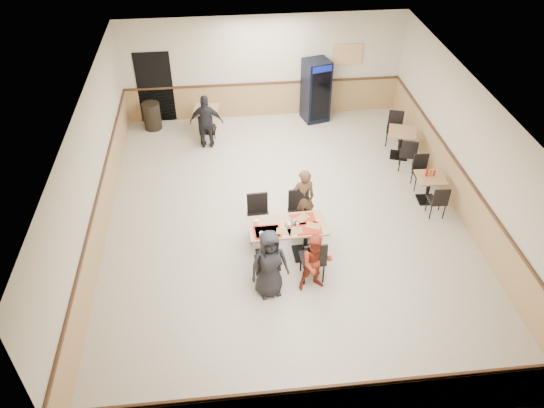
{
  "coord_description": "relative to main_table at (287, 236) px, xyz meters",
  "views": [
    {
      "loc": [
        -1.31,
        -9.17,
        7.69
      ],
      "look_at": [
        -0.36,
        -0.5,
        0.88
      ],
      "focal_mm": 35.0,
      "sensor_mm": 36.0,
      "label": 1
    }
  ],
  "objects": [
    {
      "name": "side_table_far_chair_south",
      "position": [
        3.47,
        2.89,
        -0.08
      ],
      "size": [
        0.56,
        0.56,
        0.95
      ],
      "primitive_type": null,
      "rotation": [
        0.0,
        0.0,
        2.8
      ],
      "color": "black",
      "rests_on": "ground"
    },
    {
      "name": "side_table_near_chair_north",
      "position": [
        3.54,
        2.07,
        -0.12
      ],
      "size": [
        0.42,
        0.42,
        0.86
      ],
      "primitive_type": null,
      "rotation": [
        0.0,
        0.0,
        -0.05
      ],
      "color": "black",
      "rests_on": "ground"
    },
    {
      "name": "side_table_near_chair_south",
      "position": [
        3.54,
        0.99,
        -0.12
      ],
      "size": [
        0.42,
        0.42,
        0.86
      ],
      "primitive_type": null,
      "rotation": [
        0.0,
        0.0,
        3.09
      ],
      "color": "black",
      "rests_on": "ground"
    },
    {
      "name": "ground",
      "position": [
        0.12,
        1.16,
        -0.55
      ],
      "size": [
        10.0,
        10.0,
        0.0
      ],
      "primitive_type": "plane",
      "color": "beige",
      "rests_on": "ground"
    },
    {
      "name": "side_table_far",
      "position": [
        3.47,
        3.49,
        -0.05
      ],
      "size": [
        0.89,
        0.89,
        0.75
      ],
      "rotation": [
        0.0,
        0.0,
        -0.34
      ],
      "color": "black",
      "rests_on": "ground"
    },
    {
      "name": "lone_diner",
      "position": [
        -1.57,
        4.54,
        0.2
      ],
      "size": [
        0.92,
        0.45,
        1.51
      ],
      "primitive_type": "imported",
      "rotation": [
        0.0,
        0.0,
        3.04
      ],
      "color": "black",
      "rests_on": "ground"
    },
    {
      "name": "side_table_near",
      "position": [
        3.54,
        1.53,
        -0.1
      ],
      "size": [
        0.66,
        0.66,
        0.68
      ],
      "rotation": [
        0.0,
        0.0,
        -0.05
      ],
      "color": "black",
      "rests_on": "ground"
    },
    {
      "name": "diner_man_opposite",
      "position": [
        0.47,
        0.96,
        0.18
      ],
      "size": [
        0.58,
        0.43,
        1.47
      ],
      "primitive_type": "imported",
      "rotation": [
        0.0,
        0.0,
        3.29
      ],
      "color": "brown",
      "rests_on": "ground"
    },
    {
      "name": "back_table",
      "position": [
        -1.57,
        5.36,
        -0.07
      ],
      "size": [
        0.78,
        0.78,
        0.73
      ],
      "rotation": [
        0.0,
        0.0,
        -0.16
      ],
      "color": "black",
      "rests_on": "ground"
    },
    {
      "name": "diner_woman_left",
      "position": [
        -0.47,
        -0.96,
        0.19
      ],
      "size": [
        0.81,
        0.61,
        1.49
      ],
      "primitive_type": "imported",
      "rotation": [
        0.0,
        0.0,
        0.2
      ],
      "color": "black",
      "rests_on": "ground"
    },
    {
      "name": "condiment_caddy",
      "position": [
        3.51,
        1.58,
        0.21
      ],
      "size": [
        0.23,
        0.06,
        0.2
      ],
      "color": "#A71E0B",
      "rests_on": "side_table_near"
    },
    {
      "name": "diner_woman_right",
      "position": [
        0.42,
        -0.93,
        0.1
      ],
      "size": [
        0.67,
        0.54,
        1.3
      ],
      "primitive_type": "imported",
      "rotation": [
        0.0,
        0.0,
        0.08
      ],
      "color": "maroon",
      "rests_on": "ground"
    },
    {
      "name": "side_table_far_chair_north",
      "position": [
        3.47,
        4.1,
        -0.08
      ],
      "size": [
        0.56,
        0.56,
        0.95
      ],
      "primitive_type": null,
      "rotation": [
        0.0,
        0.0,
        -0.34
      ],
      "color": "black",
      "rests_on": "ground"
    },
    {
      "name": "pepsi_cooler",
      "position": [
        1.58,
        5.75,
        0.35
      ],
      "size": [
        0.83,
        0.83,
        1.81
      ],
      "rotation": [
        0.0,
        0.0,
        0.25
      ],
      "color": "black",
      "rests_on": "ground"
    },
    {
      "name": "trash_bin",
      "position": [
        -3.13,
        5.71,
        -0.16
      ],
      "size": [
        0.5,
        0.5,
        0.78
      ],
      "primitive_type": "cylinder",
      "color": "black",
      "rests_on": "ground"
    },
    {
      "name": "main_table",
      "position": [
        0.0,
        0.0,
        0.0
      ],
      "size": [
        1.58,
        0.83,
        0.83
      ],
      "rotation": [
        0.0,
        0.0,
        0.04
      ],
      "color": "black",
      "rests_on": "ground"
    },
    {
      "name": "back_table_chair_lone",
      "position": [
        -1.57,
        4.78,
        -0.1
      ],
      "size": [
        0.49,
        0.49,
        0.92
      ],
      "primitive_type": null,
      "rotation": [
        0.0,
        0.0,
        2.98
      ],
      "color": "black",
      "rests_on": "ground"
    },
    {
      "name": "tabletop_clutter",
      "position": [
        -0.01,
        -0.08,
        0.3
      ],
      "size": [
        1.37,
        0.71,
        0.12
      ],
      "rotation": [
        0.0,
        0.0,
        0.04
      ],
      "color": "#AC1A0B",
      "rests_on": "main_table"
    },
    {
      "name": "main_chairs",
      "position": [
        -0.06,
        -0.0,
        -0.03
      ],
      "size": [
        1.44,
        1.87,
        1.06
      ],
      "rotation": [
        0.0,
        0.0,
        0.04
      ],
      "color": "black",
      "rests_on": "ground"
    },
    {
      "name": "room_shell",
      "position": [
        1.9,
        3.71,
        0.02
      ],
      "size": [
        10.0,
        10.0,
        10.0
      ],
      "color": "silver",
      "rests_on": "ground"
    }
  ]
}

